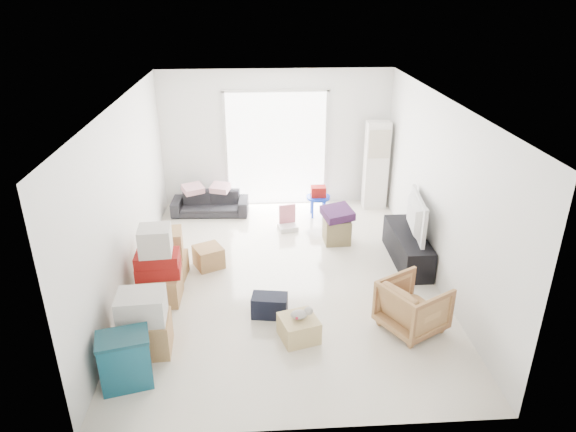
# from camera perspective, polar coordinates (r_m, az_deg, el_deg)

# --- Properties ---
(room_shell) EXTENTS (4.98, 6.48, 3.18)m
(room_shell) POSITION_cam_1_polar(r_m,az_deg,el_deg) (7.38, -0.34, 2.30)
(room_shell) COLOR beige
(room_shell) RESTS_ON ground
(sliding_door) EXTENTS (2.10, 0.04, 2.33)m
(sliding_door) POSITION_cam_1_polar(r_m,az_deg,el_deg) (10.23, -1.32, 7.96)
(sliding_door) COLOR white
(sliding_door) RESTS_ON room_shell
(ac_tower) EXTENTS (0.45, 0.30, 1.75)m
(ac_tower) POSITION_cam_1_polar(r_m,az_deg,el_deg) (10.29, 9.75, 5.56)
(ac_tower) COLOR white
(ac_tower) RESTS_ON room_shell
(tv_console) EXTENTS (0.45, 1.50, 0.50)m
(tv_console) POSITION_cam_1_polar(r_m,az_deg,el_deg) (8.51, 13.12, -3.41)
(tv_console) COLOR black
(tv_console) RESTS_ON room_shell
(television) EXTENTS (0.76, 1.17, 0.14)m
(television) POSITION_cam_1_polar(r_m,az_deg,el_deg) (8.37, 13.33, -1.45)
(television) COLOR black
(television) RESTS_ON tv_console
(sofa) EXTENTS (1.49, 0.50, 0.58)m
(sofa) POSITION_cam_1_polar(r_m,az_deg,el_deg) (10.13, -8.66, 1.78)
(sofa) COLOR #252529
(sofa) RESTS_ON room_shell
(pillow_left) EXTENTS (0.45, 0.42, 0.11)m
(pillow_left) POSITION_cam_1_polar(r_m,az_deg,el_deg) (10.06, -10.56, 3.59)
(pillow_left) COLOR #D49BA6
(pillow_left) RESTS_ON sofa
(pillow_right) EXTENTS (0.39, 0.35, 0.11)m
(pillow_right) POSITION_cam_1_polar(r_m,az_deg,el_deg) (10.03, -7.57, 3.73)
(pillow_right) COLOR #D49BA6
(pillow_right) RESTS_ON sofa
(armchair) EXTENTS (0.95, 0.97, 0.75)m
(armchair) POSITION_cam_1_polar(r_m,az_deg,el_deg) (6.87, 13.75, -9.47)
(armchair) COLOR tan
(armchair) RESTS_ON room_shell
(storage_bins) EXTENTS (0.64, 0.52, 0.65)m
(storage_bins) POSITION_cam_1_polar(r_m,az_deg,el_deg) (6.16, -17.62, -15.00)
(storage_bins) COLOR #10495D
(storage_bins) RESTS_ON room_shell
(box_stack_a) EXTENTS (0.63, 0.54, 0.81)m
(box_stack_a) POSITION_cam_1_polar(r_m,az_deg,el_deg) (6.53, -15.73, -11.49)
(box_stack_a) COLOR #B57C51
(box_stack_a) RESTS_ON room_shell
(box_stack_b) EXTENTS (0.64, 0.57, 1.14)m
(box_stack_b) POSITION_cam_1_polar(r_m,az_deg,el_deg) (7.41, -14.19, -5.76)
(box_stack_b) COLOR #B57C51
(box_stack_b) RESTS_ON room_shell
(box_stack_c) EXTENTS (0.55, 0.48, 0.77)m
(box_stack_c) POSITION_cam_1_polar(r_m,az_deg,el_deg) (8.02, -13.14, -4.19)
(box_stack_c) COLOR #B57C51
(box_stack_c) RESTS_ON room_shell
(loose_box) EXTENTS (0.55, 0.55, 0.34)m
(loose_box) POSITION_cam_1_polar(r_m,az_deg,el_deg) (8.27, -8.81, -4.50)
(loose_box) COLOR #B57C51
(loose_box) RESTS_ON room_shell
(duffel_bag) EXTENTS (0.51, 0.35, 0.30)m
(duffel_bag) POSITION_cam_1_polar(r_m,az_deg,el_deg) (7.04, -2.06, -9.92)
(duffel_bag) COLOR black
(duffel_bag) RESTS_ON room_shell
(ottoman) EXTENTS (0.45, 0.45, 0.44)m
(ottoman) POSITION_cam_1_polar(r_m,az_deg,el_deg) (8.96, 5.43, -1.60)
(ottoman) COLOR #87724E
(ottoman) RESTS_ON room_shell
(blanket) EXTENTS (0.58, 0.58, 0.14)m
(blanket) POSITION_cam_1_polar(r_m,az_deg,el_deg) (8.84, 5.50, 0.08)
(blanket) COLOR #3D1C47
(blanket) RESTS_ON ottoman
(kids_table) EXTENTS (0.47, 0.47, 0.61)m
(kids_table) POSITION_cam_1_polar(r_m,az_deg,el_deg) (9.89, 3.38, 2.33)
(kids_table) COLOR #0B2CBD
(kids_table) RESTS_ON room_shell
(toy_walker) EXTENTS (0.39, 0.36, 0.44)m
(toy_walker) POSITION_cam_1_polar(r_m,az_deg,el_deg) (9.45, -0.06, -0.71)
(toy_walker) COLOR silver
(toy_walker) RESTS_ON room_shell
(wood_crate) EXTENTS (0.56, 0.56, 0.30)m
(wood_crate) POSITION_cam_1_polar(r_m,az_deg,el_deg) (6.63, 1.20, -12.36)
(wood_crate) COLOR #DEC680
(wood_crate) RESTS_ON room_shell
(plush_bunny) EXTENTS (0.29, 0.17, 0.14)m
(plush_bunny) POSITION_cam_1_polar(r_m,az_deg,el_deg) (6.52, 1.50, -10.78)
(plush_bunny) COLOR #B2ADA8
(plush_bunny) RESTS_ON wood_crate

